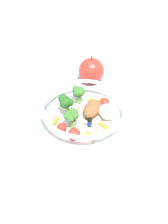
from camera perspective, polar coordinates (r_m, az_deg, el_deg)
name	(u,v)px	position (r m, az deg, el deg)	size (l,w,h in m)	color
ground_plane	(78,122)	(0.72, -1.34, -2.14)	(2.40, 2.40, 0.00)	silver
food_container	(86,111)	(0.70, 0.39, 0.20)	(0.23, 0.23, 0.07)	white
loose_apple	(91,71)	(0.83, 1.58, 8.91)	(0.08, 0.08, 0.09)	red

